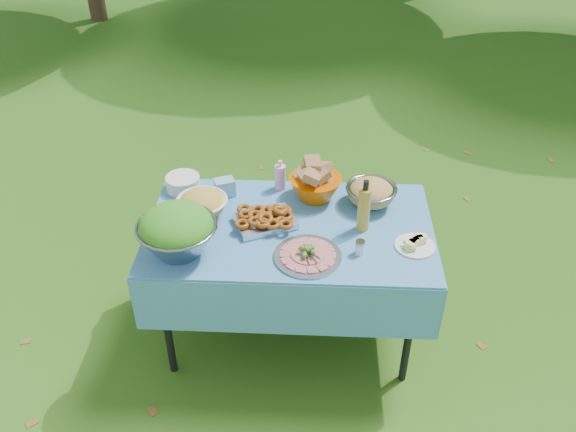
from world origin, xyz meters
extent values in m
plane|color=#0D370A|center=(0.00, 0.00, 0.00)|extent=(80.00, 80.00, 0.00)
cube|color=#80CDF7|center=(0.00, 0.00, 0.38)|extent=(1.46, 0.86, 0.76)
cylinder|color=white|center=(-0.61, 0.33, 0.80)|extent=(0.24, 0.24, 0.08)
cube|color=#7DBAC5|center=(-0.37, 0.27, 0.81)|extent=(0.13, 0.11, 0.10)
cylinder|color=#FDA1C9|center=(-0.07, 0.36, 0.85)|extent=(0.06, 0.06, 0.18)
cube|color=silver|center=(-0.13, 0.01, 0.80)|extent=(0.36, 0.31, 0.07)
cylinder|color=#A5A7AD|center=(0.10, -0.24, 0.80)|extent=(0.43, 0.43, 0.08)
cylinder|color=gold|center=(0.37, 0.00, 0.91)|extent=(0.08, 0.08, 0.29)
cylinder|color=white|center=(0.62, -0.13, 0.79)|extent=(0.20, 0.20, 0.05)
cylinder|color=white|center=(0.35, -0.20, 0.80)|extent=(0.06, 0.06, 0.07)
camera|label=1|loc=(0.11, -2.50, 2.63)|focal=38.00mm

